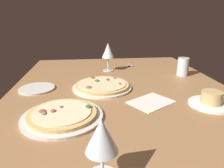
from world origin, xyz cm
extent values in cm
cube|color=#996B42|center=(0.00, 0.00, 2.00)|extent=(150.00, 110.00, 4.00)
cylinder|color=silver|center=(-5.67, -9.36, 4.50)|extent=(29.60, 29.60, 1.00)
cylinder|color=tan|center=(-5.67, -9.36, 5.60)|extent=(27.00, 27.00, 1.20)
cylinder|color=beige|center=(-5.67, -9.36, 6.40)|extent=(23.94, 23.94, 0.40)
ellipsoid|color=brown|center=(-15.23, -14.09, 6.99)|extent=(3.01, 2.21, 0.79)
ellipsoid|color=brown|center=(-10.89, -6.04, 6.86)|extent=(2.79, 1.97, 0.53)
ellipsoid|color=brown|center=(-0.07, -16.09, 6.87)|extent=(2.81, 2.74, 0.54)
ellipsoid|color=#937556|center=(-13.41, -2.05, 6.83)|extent=(3.01, 2.33, 0.46)
ellipsoid|color=#387033|center=(-9.58, -11.83, 6.88)|extent=(2.99, 2.54, 0.55)
ellipsoid|color=#AD4733|center=(-3.53, -0.60, 6.80)|extent=(1.92, 1.58, 0.41)
cylinder|color=silver|center=(23.76, -25.73, 4.50)|extent=(29.55, 29.55, 1.00)
cylinder|color=tan|center=(23.76, -25.73, 5.60)|extent=(24.95, 24.95, 1.20)
cylinder|color=beige|center=(23.76, -25.73, 6.40)|extent=(20.98, 20.98, 0.40)
ellipsoid|color=#387033|center=(21.31, -16.38, 6.95)|extent=(2.87, 2.07, 0.69)
ellipsoid|color=brown|center=(20.35, -26.42, 6.81)|extent=(1.81, 1.31, 0.42)
ellipsoid|color=#AD4733|center=(23.36, -32.80, 6.94)|extent=(2.62, 2.49, 0.68)
ellipsoid|color=#937556|center=(25.12, -31.91, 6.86)|extent=(2.50, 1.81, 0.53)
ellipsoid|color=#AD4733|center=(23.47, -28.94, 6.89)|extent=(2.24, 1.96, 0.59)
cylinder|color=white|center=(19.36, 33.94, 4.40)|extent=(17.63, 17.63, 0.80)
cylinder|color=tan|center=(19.36, 33.94, 7.40)|extent=(8.33, 8.33, 5.20)
cylinder|color=silver|center=(-38.30, -3.35, 4.20)|extent=(6.75, 6.75, 0.40)
cylinder|color=silver|center=(-38.30, -3.35, 8.55)|extent=(0.80, 0.80, 8.31)
cone|color=silver|center=(-38.30, -3.35, 17.37)|extent=(7.96, 7.96, 9.33)
cylinder|color=silver|center=(54.10, -13.16, 7.94)|extent=(0.80, 0.80, 7.08)
cone|color=silver|center=(54.10, -13.16, 15.46)|extent=(7.46, 7.46, 7.96)
cone|color=maroon|center=(54.10, -13.16, 13.29)|extent=(3.04, 3.04, 3.60)
cylinder|color=silver|center=(-22.75, 40.55, 9.39)|extent=(6.69, 6.69, 10.78)
cylinder|color=silver|center=(-22.75, 40.55, 7.59)|extent=(6.16, 6.16, 7.18)
cylinder|color=silver|center=(-7.48, -41.88, 4.45)|extent=(17.30, 17.30, 0.90)
cube|color=silver|center=(14.05, 10.25, 4.15)|extent=(20.81, 22.18, 0.30)
ellipsoid|color=silver|center=(-48.19, 13.60, 4.50)|extent=(3.36, 4.37, 1.00)
cylinder|color=silver|center=(-52.32, 14.21, 4.35)|extent=(8.37, 1.93, 0.70)
camera|label=1|loc=(91.99, -15.09, 40.33)|focal=32.94mm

